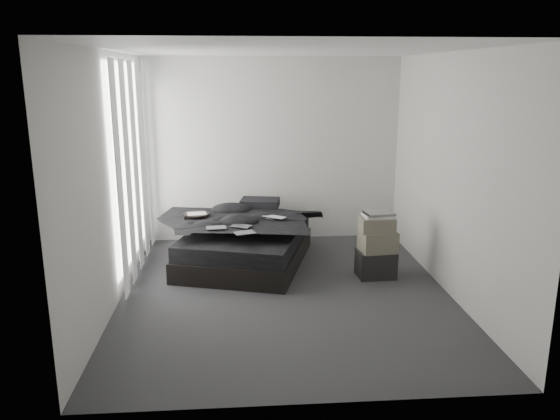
{
  "coord_description": "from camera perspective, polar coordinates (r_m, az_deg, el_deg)",
  "views": [
    {
      "loc": [
        -0.5,
        -5.63,
        2.38
      ],
      "look_at": [
        0.0,
        0.8,
        0.75
      ],
      "focal_mm": 35.0,
      "sensor_mm": 36.0,
      "label": 1
    }
  ],
  "objects": [
    {
      "name": "side_stand",
      "position": [
        7.16,
        -8.66,
        -2.81
      ],
      "size": [
        0.34,
        0.34,
        0.62
      ],
      "primitive_type": "cylinder",
      "rotation": [
        0.0,
        0.0,
        -0.01
      ],
      "color": "black",
      "rests_on": "floor"
    },
    {
      "name": "mattress",
      "position": [
        6.96,
        -3.6,
        -2.83
      ],
      "size": [
        1.78,
        2.09,
        0.2
      ],
      "primitive_type": "cube",
      "rotation": [
        0.0,
        0.0,
        -0.28
      ],
      "color": "black",
      "rests_on": "bed"
    },
    {
      "name": "comic_a",
      "position": [
        6.48,
        -6.7,
        -1.28
      ],
      "size": [
        0.25,
        0.17,
        0.01
      ],
      "primitive_type": "cube",
      "rotation": [
        0.0,
        0.0,
        0.1
      ],
      "color": "black",
      "rests_on": "duvet"
    },
    {
      "name": "curtain_left",
      "position": [
        6.74,
        -14.94,
        4.3
      ],
      "size": [
        0.06,
        2.12,
        2.48
      ],
      "primitive_type": "cube",
      "color": "white",
      "rests_on": "wall_left"
    },
    {
      "name": "comic_c",
      "position": [
        6.24,
        -3.74,
        -1.7
      ],
      "size": [
        0.27,
        0.22,
        0.01
      ],
      "primitive_type": "cube",
      "rotation": [
        0.0,
        0.0,
        0.33
      ],
      "color": "black",
      "rests_on": "duvet"
    },
    {
      "name": "art_book_white",
      "position": [
        6.48,
        10.19,
        -0.58
      ],
      "size": [
        0.34,
        0.28,
        0.03
      ],
      "primitive_type": "cube",
      "rotation": [
        0.0,
        0.0,
        0.05
      ],
      "color": "silver",
      "rests_on": "box_upper"
    },
    {
      "name": "pillow_lower",
      "position": [
        7.59,
        -2.53,
        -0.11
      ],
      "size": [
        0.64,
        0.51,
        0.12
      ],
      "primitive_type": "cube",
      "rotation": [
        0.0,
        0.0,
        -0.28
      ],
      "color": "black",
      "rests_on": "mattress"
    },
    {
      "name": "box_mid",
      "position": [
        6.56,
        10.18,
        -3.22
      ],
      "size": [
        0.44,
        0.37,
        0.25
      ],
      "primitive_type": "cube",
      "rotation": [
        0.0,
        0.0,
        0.12
      ],
      "color": "#686252",
      "rests_on": "box_lower"
    },
    {
      "name": "box_lower",
      "position": [
        6.65,
        9.97,
        -5.53
      ],
      "size": [
        0.45,
        0.36,
        0.32
      ],
      "primitive_type": "cube",
      "rotation": [
        0.0,
        0.0,
        0.05
      ],
      "color": "black",
      "rests_on": "floor"
    },
    {
      "name": "comic_b",
      "position": [
        6.53,
        -4.1,
        -1.06
      ],
      "size": [
        0.28,
        0.24,
        0.01
      ],
      "primitive_type": "cube",
      "rotation": [
        0.0,
        0.0,
        -0.49
      ],
      "color": "black",
      "rests_on": "duvet"
    },
    {
      "name": "wall_left",
      "position": [
        5.88,
        -17.16,
        2.96
      ],
      "size": [
        0.01,
        4.2,
        2.6
      ],
      "primitive_type": "cube",
      "color": "silver",
      "rests_on": "ground"
    },
    {
      "name": "wall_front",
      "position": [
        3.73,
        3.44,
        -2.72
      ],
      "size": [
        3.6,
        0.01,
        2.6
      ],
      "primitive_type": "cube",
      "color": "silver",
      "rests_on": "ground"
    },
    {
      "name": "window_left",
      "position": [
        6.74,
        -15.4,
        4.88
      ],
      "size": [
        0.02,
        2.0,
        2.3
      ],
      "primitive_type": "cube",
      "color": "white",
      "rests_on": "wall_left"
    },
    {
      "name": "box_upper",
      "position": [
        6.5,
        10.08,
        -1.45
      ],
      "size": [
        0.39,
        0.31,
        0.17
      ],
      "primitive_type": "cube",
      "rotation": [
        0.0,
        0.0,
        -0.0
      ],
      "color": "#686252",
      "rests_on": "box_mid"
    },
    {
      "name": "duvet",
      "position": [
        6.86,
        -3.73,
        -1.3
      ],
      "size": [
        1.74,
        1.89,
        0.21
      ],
      "primitive_type": "imported",
      "rotation": [
        0.0,
        0.0,
        -0.28
      ],
      "color": "black",
      "rests_on": "mattress"
    },
    {
      "name": "wall_back",
      "position": [
        7.82,
        -0.74,
        6.25
      ],
      "size": [
        3.6,
        0.01,
        2.6
      ],
      "primitive_type": "cube",
      "color": "silver",
      "rests_on": "ground"
    },
    {
      "name": "art_book_snake",
      "position": [
        6.46,
        10.31,
        -0.32
      ],
      "size": [
        0.36,
        0.3,
        0.03
      ],
      "primitive_type": "cube",
      "rotation": [
        0.0,
        0.0,
        0.15
      ],
      "color": "silver",
      "rests_on": "art_book_white"
    },
    {
      "name": "papers",
      "position": [
        7.06,
        -8.69,
        -0.39
      ],
      "size": [
        0.26,
        0.21,
        0.01
      ],
      "primitive_type": "cube",
      "rotation": [
        0.0,
        0.0,
        0.16
      ],
      "color": "white",
      "rests_on": "side_stand"
    },
    {
      "name": "pillow_upper",
      "position": [
        7.53,
        -2.11,
        0.72
      ],
      "size": [
        0.57,
        0.44,
        0.12
      ],
      "primitive_type": "cube",
      "rotation": [
        0.0,
        0.0,
        -0.18
      ],
      "color": "black",
      "rests_on": "pillow_lower"
    },
    {
      "name": "ceiling",
      "position": [
        5.66,
        0.65,
        16.4
      ],
      "size": [
        3.6,
        4.2,
        0.01
      ],
      "primitive_type": "cube",
      "color": "white",
      "rests_on": "ground"
    },
    {
      "name": "laptop",
      "position": [
        6.83,
        -0.8,
        -0.3
      ],
      "size": [
        0.35,
        0.32,
        0.02
      ],
      "primitive_type": "imported",
      "rotation": [
        0.0,
        0.0,
        -0.6
      ],
      "color": "silver",
      "rests_on": "duvet"
    },
    {
      "name": "floor_books",
      "position": [
        6.87,
        -7.82,
        -5.65
      ],
      "size": [
        0.2,
        0.23,
        0.13
      ],
      "primitive_type": "cube",
      "rotation": [
        0.0,
        0.0,
        0.42
      ],
      "color": "black",
      "rests_on": "floor"
    },
    {
      "name": "wall_right",
      "position": [
        6.18,
        17.52,
        3.45
      ],
      "size": [
        0.01,
        4.2,
        2.6
      ],
      "primitive_type": "cube",
      "color": "silver",
      "rests_on": "ground"
    },
    {
      "name": "bed",
      "position": [
        7.02,
        -3.58,
        -4.57
      ],
      "size": [
        1.85,
        2.15,
        0.25
      ],
      "primitive_type": "cube",
      "rotation": [
        0.0,
        0.0,
        -0.28
      ],
      "color": "black",
      "rests_on": "floor"
    },
    {
      "name": "floor",
      "position": [
        6.13,
        0.58,
        -8.65
      ],
      "size": [
        3.6,
        4.2,
        0.01
      ],
      "primitive_type": "cube",
      "color": "#353437",
      "rests_on": "ground"
    }
  ]
}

